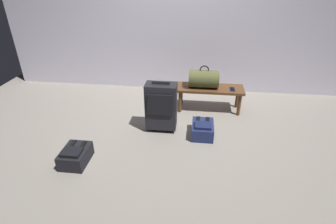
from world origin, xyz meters
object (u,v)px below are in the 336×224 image
(bench, at_px, (210,91))
(cell_phone, at_px, (232,89))
(backpack_navy, at_px, (203,129))
(suitcase_upright_charcoal, at_px, (161,106))
(duffel_bag_olive, at_px, (204,79))
(backpack_dark, at_px, (75,155))

(bench, height_order, cell_phone, cell_phone)
(cell_phone, xyz_separation_m, backpack_navy, (-0.42, -0.70, -0.28))
(suitcase_upright_charcoal, bearing_deg, duffel_bag_olive, 50.54)
(backpack_dark, bearing_deg, duffel_bag_olive, 46.18)
(bench, relative_size, backpack_navy, 2.63)
(backpack_dark, bearing_deg, backpack_navy, 27.06)
(suitcase_upright_charcoal, height_order, backpack_dark, suitcase_upright_charcoal)
(cell_phone, bearing_deg, suitcase_upright_charcoal, -147.45)
(cell_phone, xyz_separation_m, suitcase_upright_charcoal, (-0.97, -0.62, -0.02))
(bench, xyz_separation_m, backpack_navy, (-0.09, -0.75, -0.22))
(duffel_bag_olive, bearing_deg, cell_phone, -5.63)
(suitcase_upright_charcoal, bearing_deg, backpack_dark, -136.97)
(duffel_bag_olive, height_order, backpack_navy, duffel_bag_olive)
(duffel_bag_olive, bearing_deg, bench, 0.00)
(backpack_navy, bearing_deg, duffel_bag_olive, 90.92)
(bench, xyz_separation_m, duffel_bag_olive, (-0.10, -0.00, 0.19))
(duffel_bag_olive, relative_size, cell_phone, 3.06)
(cell_phone, height_order, backpack_dark, cell_phone)
(cell_phone, bearing_deg, duffel_bag_olive, 174.37)
(duffel_bag_olive, relative_size, suitcase_upright_charcoal, 0.62)
(bench, xyz_separation_m, suitcase_upright_charcoal, (-0.65, -0.66, 0.05))
(suitcase_upright_charcoal, bearing_deg, bench, 45.64)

